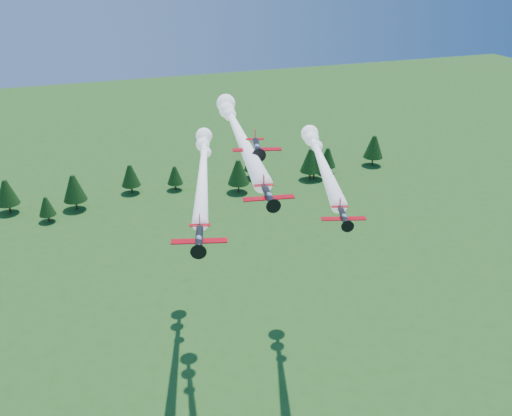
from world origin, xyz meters
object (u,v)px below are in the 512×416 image
object	(u,v)px
plane_right	(320,157)
plane_slot	(257,147)
plane_lead	(237,129)
plane_left	(203,166)

from	to	relation	value
plane_right	plane_slot	bearing A→B (deg)	-122.94
plane_lead	plane_right	world-z (taller)	plane_lead
plane_lead	plane_left	bearing A→B (deg)	113.80
plane_right	plane_slot	world-z (taller)	plane_slot
plane_lead	plane_right	xyz separation A→B (m)	(17.07, 2.46, -7.94)
plane_right	plane_slot	xyz separation A→B (m)	(-17.79, -14.90, 8.78)
plane_right	plane_lead	bearing A→B (deg)	-154.70
plane_lead	plane_left	distance (m)	16.80
plane_lead	plane_right	distance (m)	18.98
plane_lead	plane_right	size ratio (longest dim) A/B	1.15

